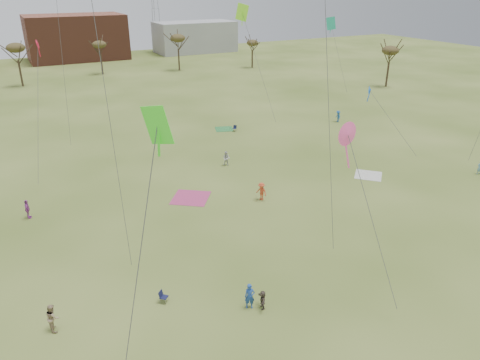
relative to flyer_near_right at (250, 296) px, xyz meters
name	(u,v)px	position (x,y,z in m)	size (l,w,h in m)	color
ground	(325,322)	(3.70, -3.58, -0.94)	(260.00, 260.00, 0.00)	#40561A
flyer_near_right	(250,296)	(0.00, 0.00, 0.00)	(0.69, 0.45, 1.88)	#1F4391
spectator_fore_b	(53,317)	(-12.08, 3.98, 0.03)	(0.94, 0.73, 1.93)	#9B8362
spectator_fore_c	(263,300)	(0.76, -0.44, -0.25)	(1.28, 0.41, 1.38)	#4D4137
flyer_mid_b	(261,191)	(9.09, 14.00, 0.01)	(1.22, 0.70, 1.90)	#C04324
flyer_mid_c	(480,167)	(34.78, 8.11, -0.11)	(0.61, 0.40, 1.66)	#75ADC3
spectator_mid_d	(27,209)	(-12.25, 20.86, -0.01)	(1.09, 0.46, 1.86)	#AA47A3
spectator_mid_e	(226,159)	(10.09, 24.08, -0.05)	(0.86, 0.67, 1.78)	#BBBBBB
flyer_far_c	(338,116)	(33.88, 32.48, -0.05)	(1.15, 0.66, 1.78)	#1E528D
blanket_cream	(368,175)	(23.17, 13.71, -0.94)	(2.95, 2.95, 0.03)	silver
blanket_plum	(191,198)	(2.86, 17.76, -0.94)	(3.60, 3.60, 0.03)	#B6386A
blanket_olive	(224,129)	(16.23, 37.37, -0.94)	(2.60, 2.60, 0.03)	#2D7C39
camp_chair_left	(164,299)	(-5.00, 3.29, -0.68)	(0.74, 0.74, 0.87)	#15183A
camp_chair_right	(235,129)	(17.17, 35.73, -0.68)	(0.74, 0.74, 0.87)	#141B37
tree_line	(70,55)	(0.85, 75.55, 6.15)	(117.44, 49.32, 8.91)	#3A2B1E
building_brick	(76,37)	(8.70, 116.42, 5.06)	(26.00, 16.00, 12.00)	brown
building_grey	(195,37)	(43.70, 114.42, 3.56)	(24.00, 12.00, 9.00)	gray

